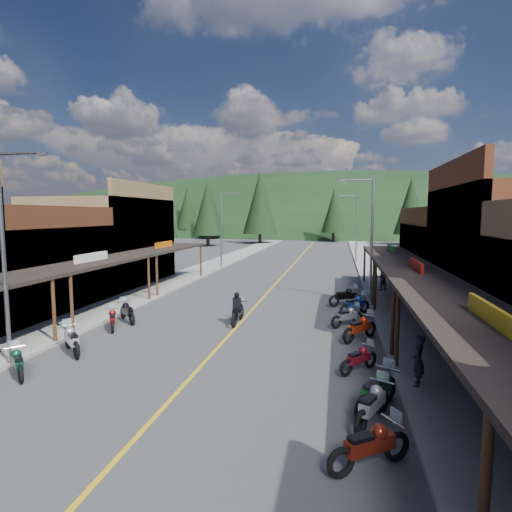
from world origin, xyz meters
The scene contains 38 objects.
ground centered at (0.00, 0.00, 0.00)m, with size 220.00×220.00×0.00m, color #38383A.
centerline centered at (0.00, 20.00, 0.01)m, with size 0.15×90.00×0.01m, color gold.
sidewalk_west centered at (-8.70, 20.00, 0.07)m, with size 3.40×94.00×0.15m, color gray.
sidewalk_east centered at (8.70, 20.00, 0.07)m, with size 3.40×94.00×0.15m, color gray.
shop_west_2 centered at (-13.75, 1.70, 2.53)m, with size 10.90×9.00×6.20m.
shop_west_3 centered at (-13.78, 11.30, 3.52)m, with size 10.90×10.20×8.20m.
shop_east_3 centered at (13.75, 11.30, 2.53)m, with size 10.90×10.20×6.20m.
streetlight_0 centered at (-6.95, -6.00, 4.46)m, with size 2.16×0.18×8.00m.
streetlight_1 centered at (-6.95, 22.00, 4.46)m, with size 2.16×0.18×8.00m.
streetlight_2 centered at (6.95, 8.00, 4.46)m, with size 2.16×0.18×8.00m.
streetlight_3 centered at (6.95, 30.00, 4.46)m, with size 2.16×0.18×8.00m.
ridge_hill centered at (0.00, 135.00, 0.00)m, with size 310.00×140.00×60.00m, color black.
pine_0 centered at (-40.00, 62.00, 6.48)m, with size 5.04×5.04×11.00m.
pine_1 centered at (-24.00, 70.00, 7.24)m, with size 5.88×5.88×12.50m.
pine_2 centered at (-10.00, 58.00, 7.99)m, with size 6.72×6.72×14.00m.
pine_3 centered at (4.00, 66.00, 6.48)m, with size 5.04×5.04×11.00m.
pine_4 centered at (18.00, 60.00, 7.24)m, with size 5.88×5.88×12.50m.
pine_5 centered at (34.00, 72.00, 7.99)m, with size 6.72×6.72×14.00m.
pine_7 centered at (-32.00, 76.00, 7.24)m, with size 5.88×5.88×12.50m.
pine_8 centered at (-22.00, 40.00, 5.98)m, with size 4.48×4.48×10.00m.
pine_9 centered at (24.00, 45.00, 6.38)m, with size 4.93×4.93×10.80m.
pine_10 centered at (-18.00, 50.00, 6.78)m, with size 5.38×5.38×11.60m.
pine_11 centered at (20.00, 38.00, 7.19)m, with size 5.82×5.82×12.40m.
bike_west_5 centered at (-6.01, -6.82, 0.57)m, with size 0.66×1.99×1.14m, color #0C3C26, non-canonical shape.
bike_west_6 centered at (-5.67, -4.34, 0.65)m, with size 0.75×2.26×1.29m, color #A7A5AB, non-canonical shape.
bike_west_7 centered at (-5.98, -0.80, 0.57)m, with size 0.66×1.99×1.14m, color maroon, non-canonical shape.
bike_west_8 centered at (-5.94, 0.56, 0.61)m, with size 0.72×2.15×1.23m, color black, non-canonical shape.
bike_east_3 centered at (5.80, -9.64, 0.62)m, with size 0.73×2.18×1.24m, color maroon, non-canonical shape.
bike_east_4 centered at (6.02, -7.61, 0.62)m, with size 0.73×2.19×1.25m, color #9D9BA1, non-canonical shape.
bike_east_5 centered at (6.20, -6.81, 0.67)m, with size 0.78×2.35×1.34m, color #0C4018, non-canonical shape.
bike_east_6 centered at (5.84, -3.93, 0.55)m, with size 0.64×1.91×1.09m, color maroon, non-canonical shape.
bike_east_7 centered at (6.06, -0.14, 0.65)m, with size 0.76×2.27×1.29m, color red, non-canonical shape.
bike_east_8 centered at (5.54, 2.08, 0.59)m, with size 0.69×2.06×1.18m, color gray, non-canonical shape.
bike_east_9 centered at (6.01, 4.52, 0.67)m, with size 0.78×2.33×1.33m, color navy, non-canonical shape.
bike_east_10 centered at (5.50, 6.77, 0.66)m, with size 0.78×2.33×1.33m, color black, non-canonical shape.
rider_on_bike centered at (-0.10, 1.50, 0.69)m, with size 0.79×2.28×1.73m.
pedestrian_east_a centered at (7.64, -5.05, 0.99)m, with size 0.61×0.40×1.68m, color #211D2B.
pedestrian_east_b centered at (8.15, 11.89, 1.12)m, with size 0.94×0.54×1.93m, color brown.
Camera 1 is at (5.01, -18.44, 5.75)m, focal length 28.00 mm.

